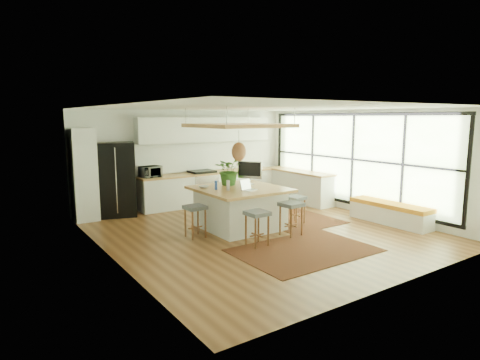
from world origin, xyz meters
TOP-DOWN VIEW (x-y plane):
  - floor at (0.00, 0.00)m, footprint 7.00×7.00m
  - ceiling at (0.00, 0.00)m, footprint 7.00×7.00m
  - wall_back at (0.00, 3.50)m, footprint 6.50×0.00m
  - wall_front at (0.00, -3.50)m, footprint 6.50×0.00m
  - wall_left at (-3.25, 0.00)m, footprint 0.00×7.00m
  - wall_right at (3.25, 0.00)m, footprint 0.00×7.00m
  - window_wall at (3.22, 0.00)m, footprint 0.10×6.20m
  - pantry at (-2.95, 3.18)m, footprint 0.55×0.60m
  - back_counter_base at (0.55, 3.18)m, footprint 4.20×0.60m
  - back_counter_top at (0.55, 3.18)m, footprint 4.24×0.64m
  - backsplash at (0.55, 3.48)m, footprint 4.20×0.02m
  - upper_cabinets at (0.55, 3.32)m, footprint 4.20×0.34m
  - range at (0.30, 3.18)m, footprint 0.76×0.62m
  - right_counter_base at (2.93, 2.00)m, footprint 0.60×2.50m
  - right_counter_top at (2.93, 2.00)m, footprint 0.64×2.54m
  - window_bench at (2.95, -1.20)m, footprint 0.52×2.00m
  - ceiling_panel at (-0.30, 0.40)m, footprint 1.86×1.86m
  - rug_near at (-0.11, -1.53)m, footprint 2.60×1.80m
  - rug_right at (1.31, 0.64)m, footprint 1.80×2.60m
  - fridge at (-2.16, 3.20)m, footprint 1.11×0.97m
  - island at (-0.22, 0.47)m, footprint 1.85×1.85m
  - stool_near_left at (-0.68, -0.79)m, footprint 0.42×0.42m
  - stool_near_right at (0.34, -0.64)m, footprint 0.46×0.46m
  - stool_right_front at (1.07, 0.03)m, footprint 0.45×0.45m
  - stool_right_back at (1.13, 0.79)m, footprint 0.49×0.49m
  - stool_left_side at (-1.40, 0.39)m, footprint 0.41×0.41m
  - laptop at (-0.23, 0.08)m, footprint 0.42×0.43m
  - monitor at (0.23, 0.72)m, footprint 0.52×0.62m
  - microwave at (-1.25, 3.18)m, footprint 0.57×0.38m
  - island_plant at (-0.22, 0.94)m, footprint 0.92×0.95m
  - island_bowl at (-0.92, 0.89)m, footprint 0.26×0.26m
  - island_bottle_0 at (-0.77, 0.57)m, footprint 0.07×0.07m
  - island_bottle_1 at (-0.62, 0.32)m, footprint 0.07×0.07m

SIDE VIEW (x-z plane):
  - floor at x=0.00m, z-range 0.00..0.00m
  - rug_near at x=-0.11m, z-range 0.00..0.01m
  - rug_right at x=1.31m, z-range 0.00..0.01m
  - window_bench at x=2.95m, z-range 0.00..0.50m
  - stool_near_left at x=-0.68m, z-range 0.01..0.70m
  - stool_near_right at x=0.34m, z-range 0.00..0.71m
  - stool_right_front at x=1.07m, z-range 0.02..0.69m
  - stool_right_back at x=1.13m, z-range 0.00..0.71m
  - stool_left_side at x=-1.40m, z-range 0.01..0.70m
  - back_counter_base at x=0.55m, z-range 0.00..0.88m
  - right_counter_base at x=2.93m, z-range 0.00..0.88m
  - island at x=-0.22m, z-range 0.00..0.93m
  - range at x=0.30m, z-range 0.00..1.00m
  - back_counter_top at x=0.55m, z-range 0.88..0.93m
  - right_counter_top at x=2.93m, z-range 0.88..0.93m
  - fridge at x=-2.16m, z-range -0.01..1.86m
  - island_bowl at x=-0.92m, z-range 0.93..0.98m
  - island_bottle_0 at x=-0.77m, z-range 0.93..1.12m
  - island_bottle_1 at x=-0.62m, z-range 0.93..1.12m
  - laptop at x=-0.23m, z-range 0.93..1.17m
  - microwave at x=-1.25m, z-range 0.93..1.28m
  - pantry at x=-2.95m, z-range 0.00..2.25m
  - monitor at x=0.23m, z-range 0.91..1.47m
  - island_plant at x=-0.22m, z-range 0.93..1.50m
  - wall_back at x=0.00m, z-range -1.90..4.60m
  - wall_front at x=0.00m, z-range -1.90..4.60m
  - wall_left at x=-3.25m, z-range -2.15..4.85m
  - wall_right at x=3.25m, z-range -2.15..4.85m
  - backsplash at x=0.55m, z-range 0.95..1.75m
  - window_wall at x=3.22m, z-range 0.10..2.70m
  - ceiling_panel at x=-0.30m, z-range 1.65..2.45m
  - upper_cabinets at x=0.55m, z-range 1.80..2.50m
  - ceiling at x=0.00m, z-range 2.70..2.70m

